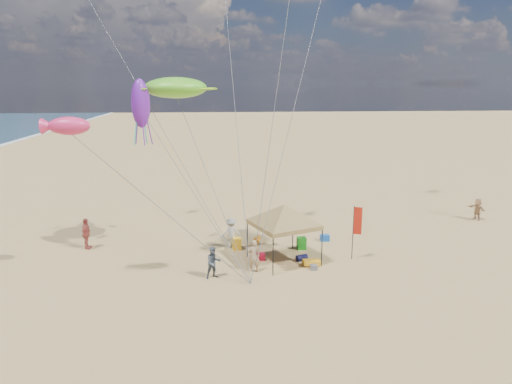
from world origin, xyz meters
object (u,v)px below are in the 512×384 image
beach_cart (312,262)px  person_near_a (254,256)px  feather_flag (356,224)px  cooler_red (260,257)px  chair_yellow (237,244)px  canopy_tent (284,207)px  person_near_b (214,263)px  person_far_c (477,209)px  person_far_a (86,234)px  person_near_c (231,233)px  chair_green (301,243)px  cooler_blue (325,238)px

beach_cart → person_near_a: bearing=-171.7°
feather_flag → cooler_red: 5.55m
chair_yellow → person_near_a: size_ratio=0.41×
canopy_tent → cooler_red: bearing=169.0°
person_near_b → feather_flag: bearing=-7.7°
chair_yellow → person_far_c: person_far_c is taller
beach_cart → canopy_tent: bearing=148.3°
cooler_red → person_far_a: 10.31m
person_near_a → person_near_c: bearing=-73.9°
person_near_c → beach_cart: bearing=140.7°
feather_flag → beach_cart: 3.23m
canopy_tent → chair_green: 3.50m
cooler_blue → beach_cart: size_ratio=0.60×
beach_cart → person_near_c: 5.32m
cooler_red → canopy_tent: bearing=-11.0°
person_near_c → person_far_a: size_ratio=0.97×
beach_cart → person_far_c: person_far_c is taller
cooler_blue → person_near_c: (-5.78, -0.60, 0.70)m
feather_flag → person_near_b: size_ratio=1.86×
chair_green → beach_cart: 2.62m
beach_cart → person_near_b: person_near_b is taller
canopy_tent → chair_green: size_ratio=7.93×
beach_cart → person_near_b: (-5.18, -1.09, 0.62)m
beach_cart → person_near_c: person_near_c is taller
chair_green → beach_cart: chair_green is taller
canopy_tent → cooler_red: size_ratio=10.29×
canopy_tent → person_near_c: (-2.74, 2.44, -2.17)m
person_near_a → cooler_blue: bearing=-136.6°
feather_flag → cooler_red: feather_flag is taller
person_near_b → person_far_a: (-7.37, 4.96, 0.11)m
canopy_tent → beach_cart: bearing=-31.7°
person_far_a → person_far_c: 26.28m
person_far_a → person_far_c: size_ratio=1.16×
beach_cart → person_near_a: size_ratio=0.53×
feather_flag → beach_cart: size_ratio=3.38×
chair_yellow → cooler_red: bearing=-57.2°
feather_flag → cooler_blue: size_ratio=5.63×
cooler_blue → person_near_c: person_near_c is taller
chair_green → person_near_c: (-4.08, 0.67, 0.54)m
person_far_a → chair_yellow: bearing=-91.0°
chair_yellow → person_near_a: (0.69, -3.36, 0.50)m
cooler_blue → feather_flag: bearing=-74.0°
feather_flag → person_near_a: 5.93m
canopy_tent → cooler_red: canopy_tent is taller
chair_green → person_far_c: bearing=19.2°
person_far_c → canopy_tent: bearing=-84.5°
canopy_tent → person_near_b: (-3.80, -1.94, -2.25)m
canopy_tent → feather_flag: bearing=-2.2°
chair_green → chair_yellow: bearing=175.6°
cooler_red → person_near_b: bearing=-139.1°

